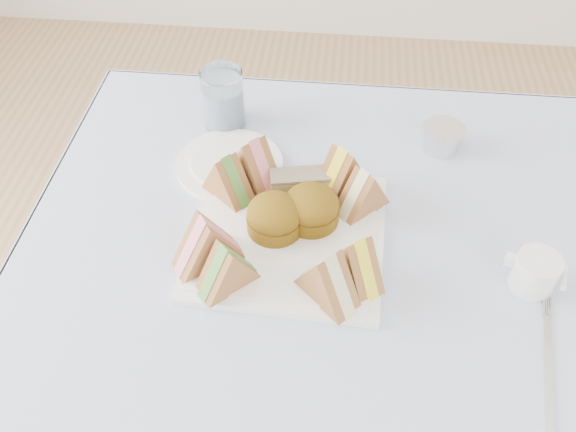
# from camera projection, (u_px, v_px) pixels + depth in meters

# --- Properties ---
(table) EXTENTS (0.90, 0.90, 0.74)m
(table) POSITION_uv_depth(u_px,v_px,m) (335.00, 410.00, 1.14)
(table) COLOR brown
(table) RESTS_ON floor
(tablecloth) EXTENTS (1.02, 1.02, 0.01)m
(tablecloth) POSITION_uv_depth(u_px,v_px,m) (349.00, 291.00, 0.87)
(tablecloth) COLOR silver
(tablecloth) RESTS_ON table
(serving_plate) EXTENTS (0.30, 0.30, 0.01)m
(serving_plate) POSITION_uv_depth(u_px,v_px,m) (288.00, 236.00, 0.93)
(serving_plate) COLOR white
(serving_plate) RESTS_ON tablecloth
(sandwich_fl_a) EXTENTS (0.11, 0.10, 0.09)m
(sandwich_fl_a) POSITION_uv_depth(u_px,v_px,m) (206.00, 240.00, 0.86)
(sandwich_fl_a) COLOR #935D36
(sandwich_fl_a) RESTS_ON serving_plate
(sandwich_fl_b) EXTENTS (0.09, 0.09, 0.08)m
(sandwich_fl_b) POSITION_uv_depth(u_px,v_px,m) (226.00, 266.00, 0.83)
(sandwich_fl_b) COLOR #935D36
(sandwich_fl_b) RESTS_ON serving_plate
(sandwich_fr_a) EXTENTS (0.09, 0.10, 0.08)m
(sandwich_fr_a) POSITION_uv_depth(u_px,v_px,m) (357.00, 259.00, 0.84)
(sandwich_fr_a) COLOR #935D36
(sandwich_fr_a) RESTS_ON serving_plate
(sandwich_fr_b) EXTENTS (0.10, 0.10, 0.08)m
(sandwich_fr_b) POSITION_uv_depth(u_px,v_px,m) (328.00, 276.00, 0.82)
(sandwich_fr_b) COLOR #935D36
(sandwich_fr_b) RESTS_ON serving_plate
(sandwich_bl_a) EXTENTS (0.10, 0.09, 0.08)m
(sandwich_bl_a) POSITION_uv_depth(u_px,v_px,m) (227.00, 176.00, 0.96)
(sandwich_bl_a) COLOR #935D36
(sandwich_bl_a) RESTS_ON serving_plate
(sandwich_bl_b) EXTENTS (0.10, 0.10, 0.09)m
(sandwich_bl_b) POSITION_uv_depth(u_px,v_px,m) (254.00, 161.00, 0.97)
(sandwich_bl_b) COLOR #935D36
(sandwich_bl_b) RESTS_ON serving_plate
(sandwich_br_a) EXTENTS (0.09, 0.09, 0.08)m
(sandwich_br_a) POSITION_uv_depth(u_px,v_px,m) (363.00, 190.00, 0.94)
(sandwich_br_a) COLOR #935D36
(sandwich_br_a) RESTS_ON serving_plate
(sandwich_br_b) EXTENTS (0.10, 0.10, 0.09)m
(sandwich_br_b) POSITION_uv_depth(u_px,v_px,m) (341.00, 170.00, 0.96)
(sandwich_br_b) COLOR #935D36
(sandwich_br_b) RESTS_ON serving_plate
(scone_left) EXTENTS (0.09, 0.09, 0.06)m
(scone_left) POSITION_uv_depth(u_px,v_px,m) (275.00, 216.00, 0.91)
(scone_left) COLOR brown
(scone_left) RESTS_ON serving_plate
(scone_right) EXTENTS (0.11, 0.11, 0.06)m
(scone_right) POSITION_uv_depth(u_px,v_px,m) (311.00, 207.00, 0.92)
(scone_right) COLOR brown
(scone_right) RESTS_ON serving_plate
(pastry_slice) EXTENTS (0.10, 0.05, 0.04)m
(pastry_slice) POSITION_uv_depth(u_px,v_px,m) (299.00, 184.00, 0.97)
(pastry_slice) COLOR #CEB777
(pastry_slice) RESTS_ON serving_plate
(side_plate) EXTENTS (0.20, 0.20, 0.01)m
(side_plate) POSITION_uv_depth(u_px,v_px,m) (230.00, 164.00, 1.05)
(side_plate) COLOR white
(side_plate) RESTS_ON tablecloth
(water_glass) EXTENTS (0.08, 0.08, 0.11)m
(water_glass) POSITION_uv_depth(u_px,v_px,m) (223.00, 99.00, 1.09)
(water_glass) COLOR white
(water_glass) RESTS_ON tablecloth
(tea_strainer) EXTENTS (0.09, 0.09, 0.04)m
(tea_strainer) POSITION_uv_depth(u_px,v_px,m) (442.00, 139.00, 1.07)
(tea_strainer) COLOR silver
(tea_strainer) RESTS_ON tablecloth
(fork) EXTENTS (0.04, 0.17, 0.00)m
(fork) POSITION_uv_depth(u_px,v_px,m) (548.00, 370.00, 0.78)
(fork) COLOR silver
(fork) RESTS_ON tablecloth
(creamer_jug) EXTENTS (0.08, 0.08, 0.06)m
(creamer_jug) POSITION_uv_depth(u_px,v_px,m) (535.00, 272.00, 0.86)
(creamer_jug) COLOR white
(creamer_jug) RESTS_ON tablecloth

